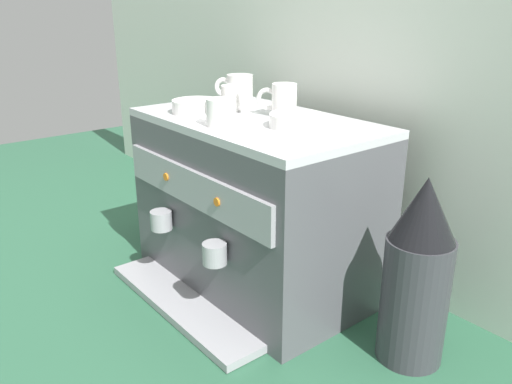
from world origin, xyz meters
name	(u,v)px	position (x,y,z in m)	size (l,w,h in m)	color
ground_plane	(256,279)	(0.00, 0.00, 0.00)	(4.00, 4.00, 0.00)	#28563D
tiled_backsplash_wall	(337,70)	(0.00, 0.29, 0.55)	(2.80, 0.03, 1.11)	silver
espresso_machine	(255,204)	(0.00, 0.00, 0.23)	(0.64, 0.49, 0.46)	#4C4C51
ceramic_cup_0	(237,97)	(-0.12, 0.03, 0.49)	(0.12, 0.08, 0.06)	white
ceramic_cup_1	(220,112)	(0.01, -0.12, 0.49)	(0.11, 0.07, 0.06)	white
ceramic_cup_2	(238,88)	(-0.22, 0.12, 0.49)	(0.10, 0.09, 0.07)	white
ceramic_cup_3	(282,100)	(0.02, 0.07, 0.50)	(0.10, 0.07, 0.08)	white
ceramic_bowl_0	(296,121)	(0.14, 0.01, 0.47)	(0.13, 0.13, 0.03)	white
ceramic_bowl_1	(196,107)	(-0.15, -0.08, 0.47)	(0.13, 0.13, 0.03)	white
coffee_grinder	(417,274)	(0.47, 0.05, 0.20)	(0.14, 0.14, 0.41)	#333338
milk_pitcher	(155,211)	(-0.48, -0.05, 0.07)	(0.09, 0.09, 0.13)	#B7B7BC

